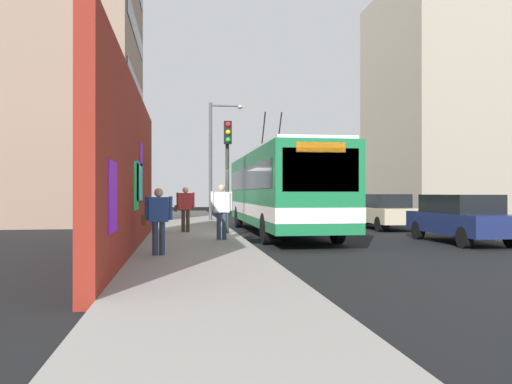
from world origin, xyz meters
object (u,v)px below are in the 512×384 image
object	(u,v)px
parked_car_navy	(461,217)
pedestrian_at_curb	(222,207)
street_lamp	(214,152)
parked_car_black	(316,205)
pedestrian_near_wall	(158,216)
city_bus	(279,188)
parked_car_dark_gray	(345,207)
parked_car_champagne	(383,211)
traffic_light	(228,157)
pedestrian_midblock	(185,205)

from	to	relation	value
parked_car_navy	pedestrian_at_curb	xyz separation A→B (m)	(0.70, 7.77, 0.36)
street_lamp	parked_car_black	bearing A→B (deg)	-53.46
parked_car_navy	pedestrian_near_wall	xyz separation A→B (m)	(-3.04, 9.58, 0.25)
city_bus	parked_car_black	bearing A→B (deg)	-21.06
city_bus	parked_car_dark_gray	bearing A→B (deg)	-35.54
parked_car_black	city_bus	bearing A→B (deg)	158.94
parked_car_navy	parked_car_black	world-z (taller)	same
pedestrian_at_curb	parked_car_dark_gray	bearing A→B (deg)	-35.34
parked_car_black	pedestrian_at_curb	bearing A→B (deg)	155.66
pedestrian_near_wall	pedestrian_at_curb	xyz separation A→B (m)	(3.74, -1.81, 0.11)
parked_car_champagne	traffic_light	size ratio (longest dim) A/B	1.09
city_bus	parked_car_navy	world-z (taller)	city_bus
parked_car_dark_gray	pedestrian_near_wall	bearing A→B (deg)	146.91
pedestrian_near_wall	street_lamp	bearing A→B (deg)	-8.56
pedestrian_midblock	traffic_light	bearing A→B (deg)	-116.43
parked_car_navy	pedestrian_at_curb	bearing A→B (deg)	84.84
street_lamp	parked_car_champagne	bearing A→B (deg)	-130.26
parked_car_dark_gray	parked_car_black	distance (m)	6.22
traffic_light	pedestrian_near_wall	bearing A→B (deg)	160.40
city_bus	parked_car_navy	xyz separation A→B (m)	(-4.38, -5.20, -0.99)
city_bus	parked_car_dark_gray	size ratio (longest dim) A/B	2.91
city_bus	parked_car_dark_gray	xyz separation A→B (m)	(7.28, -5.20, -0.99)
city_bus	parked_car_champagne	xyz separation A→B (m)	(2.02, -5.20, -0.99)
parked_car_navy	pedestrian_near_wall	bearing A→B (deg)	107.60
city_bus	parked_car_dark_gray	world-z (taller)	city_bus
pedestrian_midblock	street_lamp	world-z (taller)	street_lamp
street_lamp	parked_car_dark_gray	bearing A→B (deg)	-96.81
pedestrian_midblock	city_bus	bearing A→B (deg)	-83.83
parked_car_navy	parked_car_black	bearing A→B (deg)	-0.00
parked_car_black	pedestrian_midblock	size ratio (longest dim) A/B	2.44
parked_car_dark_gray	traffic_light	size ratio (longest dim) A/B	1.02
pedestrian_at_curb	parked_car_champagne	bearing A→B (deg)	-53.77
parked_car_navy	parked_car_champagne	world-z (taller)	same
street_lamp	parked_car_navy	bearing A→B (deg)	-149.98
parked_car_dark_gray	pedestrian_midblock	xyz separation A→B (m)	(-7.68, 8.89, 0.32)
pedestrian_at_curb	street_lamp	xyz separation A→B (m)	(11.82, -0.53, 2.69)
parked_car_navy	pedestrian_near_wall	size ratio (longest dim) A/B	2.77
parked_car_dark_gray	street_lamp	xyz separation A→B (m)	(0.86, 7.23, 3.05)
parked_car_champagne	pedestrian_near_wall	world-z (taller)	pedestrian_near_wall
city_bus	traffic_light	size ratio (longest dim) A/B	2.96
pedestrian_near_wall	traffic_light	world-z (taller)	traffic_light
parked_car_navy	parked_car_dark_gray	size ratio (longest dim) A/B	1.05
parked_car_dark_gray	parked_car_black	size ratio (longest dim) A/B	1.01
parked_car_dark_gray	traffic_light	distance (m)	11.39
parked_car_navy	street_lamp	size ratio (longest dim) A/B	0.68
parked_car_navy	street_lamp	bearing A→B (deg)	30.02
city_bus	pedestrian_near_wall	xyz separation A→B (m)	(-7.41, 4.38, -0.74)
traffic_light	parked_car_navy	bearing A→B (deg)	-113.60
parked_car_navy	traffic_light	world-z (taller)	traffic_light
parked_car_navy	parked_car_black	xyz separation A→B (m)	(17.88, -0.00, -0.00)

